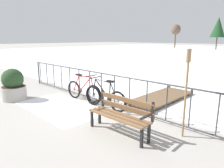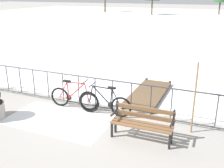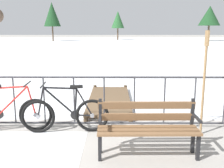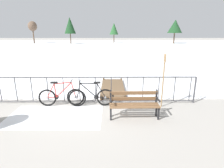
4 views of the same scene
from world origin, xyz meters
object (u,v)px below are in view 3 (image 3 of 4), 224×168
(bicycle_second, at_px, (65,114))
(park_bench, at_px, (147,124))
(bicycle_near_railing, at_px, (8,113))
(oar_upright, at_px, (204,76))

(bicycle_second, distance_m, park_bench, 1.75)
(bicycle_near_railing, relative_size, oar_upright, 0.86)
(park_bench, bearing_deg, bicycle_near_railing, 159.95)
(bicycle_second, distance_m, oar_upright, 2.74)
(bicycle_second, relative_size, oar_upright, 0.86)
(bicycle_near_railing, distance_m, park_bench, 2.80)
(bicycle_second, xyz_separation_m, park_bench, (1.49, -0.92, 0.14))
(bicycle_second, xyz_separation_m, oar_upright, (2.63, -0.08, 0.77))
(bicycle_near_railing, bearing_deg, bicycle_second, -2.16)
(park_bench, bearing_deg, oar_upright, 36.19)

